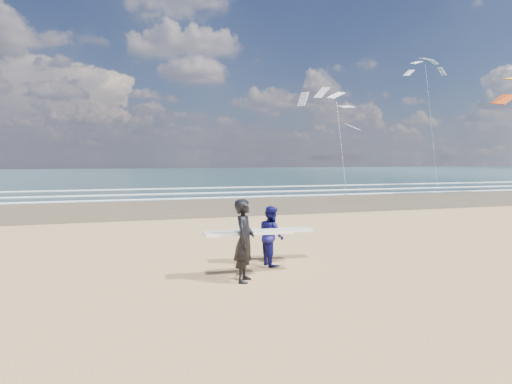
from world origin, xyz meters
name	(u,v)px	position (x,y,z in m)	size (l,w,h in m)	color
wet_sand_strip	(442,198)	(20.00, 18.00, 0.01)	(220.00, 12.00, 0.01)	brown
ocean	(244,174)	(20.00, 72.00, 0.01)	(220.00, 100.00, 0.02)	#193538
foam_breakers	(369,189)	(20.00, 28.10, 0.05)	(220.00, 11.70, 0.05)	white
surfer_near	(245,240)	(-0.25, 0.34, 1.01)	(2.22, 1.09, 1.99)	black
surfer_far	(272,235)	(0.91, 1.73, 0.83)	(2.25, 1.20, 1.65)	#0E0D4E
kite_1	(339,128)	(15.19, 25.12, 5.54)	(6.27, 4.79, 9.69)	slate
kite_5	(430,111)	(30.81, 33.46, 8.19)	(5.35, 4.69, 15.42)	slate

